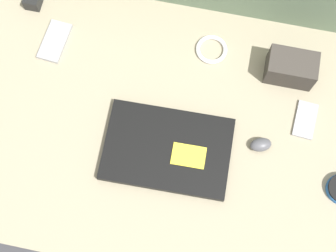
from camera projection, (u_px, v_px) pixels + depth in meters
The scene contains 9 objects.
ground_plane at pixel (168, 142), 1.42m from camera, with size 8.00×8.00×0.00m, color #38383D.
couch_seat at pixel (168, 135), 1.36m from camera, with size 1.19×0.78×0.14m.
laptop at pixel (168, 149), 1.26m from camera, with size 0.35×0.24×0.03m.
computer_mouse at pixel (261, 144), 1.26m from camera, with size 0.07×0.06×0.03m.
phone_silver at pixel (55, 41), 1.37m from camera, with size 0.08×0.13×0.01m.
phone_black at pixel (305, 120), 1.30m from camera, with size 0.06×0.11×0.01m.
camera_pouch at pixel (291, 68), 1.30m from camera, with size 0.13×0.08×0.08m.
charger_brick at pixel (33, 1), 1.39m from camera, with size 0.05×0.04×0.04m.
cable_coil at pixel (212, 49), 1.36m from camera, with size 0.09×0.09×0.01m.
Camera 1 is at (0.08, -0.38, 1.37)m, focal length 50.00 mm.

